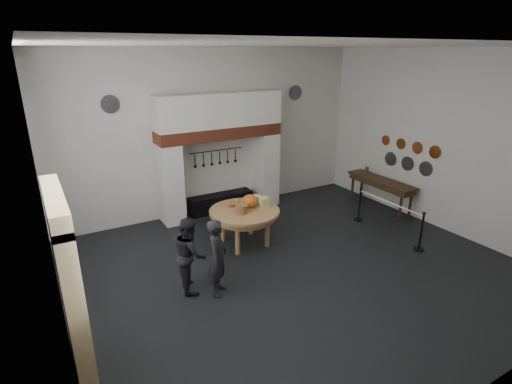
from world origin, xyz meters
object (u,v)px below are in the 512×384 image
work_table (244,211)px  side_table (381,180)px  visitor_far (190,254)px  iron_range (221,202)px  barrier_post_near (421,232)px  visitor_near (218,257)px  barrier_post_far (360,205)px

work_table → side_table: 4.51m
work_table → visitor_far: 2.15m
iron_range → barrier_post_near: 5.43m
visitor_far → side_table: size_ratio=0.68×
barrier_post_near → iron_range: bearing=123.2°
visitor_near → barrier_post_near: bearing=-63.3°
visitor_far → barrier_post_near: bearing=-91.6°
visitor_near → visitor_far: size_ratio=1.02×
side_table → barrier_post_far: same height
side_table → iron_range: bearing=151.9°
visitor_near → barrier_post_far: (4.79, 1.23, -0.31)m
visitor_near → visitor_far: bearing=80.9°
iron_range → barrier_post_far: size_ratio=2.11×
barrier_post_near → barrier_post_far: same height
iron_range → visitor_near: size_ratio=1.25×
visitor_near → visitor_far: (-0.40, 0.40, -0.01)m
iron_range → visitor_far: (-2.22, -3.36, 0.49)m
visitor_far → side_table: (6.32, 1.17, 0.13)m
work_table → side_table: size_ratio=0.76×
visitor_far → barrier_post_far: 5.27m
visitor_far → barrier_post_far: size_ratio=1.65×
visitor_far → barrier_post_far: visitor_far is taller
visitor_far → side_table: visitor_far is taller
work_table → visitor_far: (-1.81, -1.16, -0.10)m
work_table → visitor_near: bearing=-132.2°
work_table → visitor_near: (-1.41, -1.56, -0.08)m
iron_range → work_table: work_table is taller
iron_range → visitor_far: size_ratio=1.28×
visitor_far → barrier_post_far: bearing=-69.8°
side_table → barrier_post_near: same height
work_table → visitor_far: bearing=-147.4°
work_table → barrier_post_far: bearing=-5.6°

